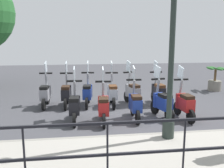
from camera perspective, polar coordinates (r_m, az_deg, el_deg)
name	(u,v)px	position (r m, az deg, el deg)	size (l,w,h in m)	color
ground_plane	(128,113)	(8.00, 3.76, -6.53)	(28.00, 28.00, 0.00)	#424247
promenade_walkway	(160,157)	(5.14, 10.89, -16.12)	(2.20, 20.00, 0.15)	#A39E93
fence_railing	(184,140)	(3.91, 16.23, -12.13)	(0.04, 16.03, 1.07)	black
lamp_post_near	(172,49)	(5.45, 13.51, 7.84)	(0.26, 0.90, 4.45)	#232D28
potted_palm	(215,81)	(11.94, 22.45, 0.69)	(1.06, 0.66, 1.05)	slate
scooter_near_0	(184,103)	(7.54, 16.22, -4.21)	(1.23, 0.44, 1.54)	black
scooter_near_1	(162,102)	(7.49, 11.39, -4.09)	(1.22, 0.50, 1.54)	black
scooter_near_2	(135,104)	(7.22, 5.33, -4.47)	(1.23, 0.44, 1.54)	black
scooter_near_3	(103,106)	(6.92, -1.98, -5.11)	(1.23, 0.44, 1.54)	black
scooter_near_4	(75,106)	(7.07, -8.54, -4.89)	(1.23, 0.44, 1.54)	black
scooter_far_0	(158,91)	(8.90, 10.51, -1.67)	(1.23, 0.44, 1.54)	black
scooter_far_1	(132,92)	(8.75, 4.68, -1.74)	(1.21, 0.52, 1.54)	black
scooter_far_2	(112,93)	(8.58, 0.10, -1.96)	(1.23, 0.44, 1.54)	black
scooter_far_3	(87,92)	(8.64, -5.62, -1.92)	(1.23, 0.44, 1.54)	black
scooter_far_4	(66,93)	(8.62, -10.41, -2.08)	(1.23, 0.44, 1.54)	black
scooter_far_5	(45,93)	(8.76, -14.99, -2.06)	(1.23, 0.44, 1.54)	black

